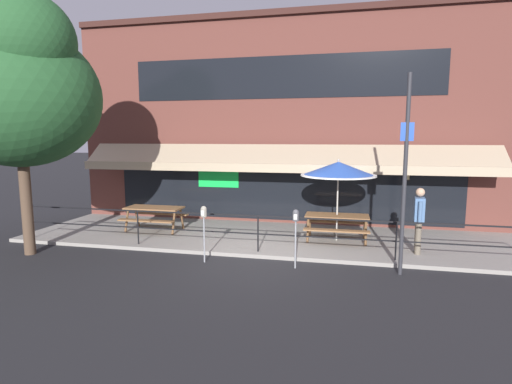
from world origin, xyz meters
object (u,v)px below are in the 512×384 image
object	(u,v)px
picnic_table_left	(154,212)
street_sign_pole	(405,174)
patio_umbrella_centre	(338,169)
pedestrian_walking	(419,217)
parking_meter_near	(204,217)
street_tree_curbside	(19,87)
parking_meter_far	(296,221)
picnic_table_centre	(337,220)

from	to	relation	value
picnic_table_left	street_sign_pole	bearing A→B (deg)	-18.13
patio_umbrella_centre	pedestrian_walking	distance (m)	2.52
patio_umbrella_centre	parking_meter_near	world-z (taller)	patio_umbrella_centre
picnic_table_left	street_tree_curbside	bearing A→B (deg)	-125.80
parking_meter_near	street_tree_curbside	world-z (taller)	street_tree_curbside
patio_umbrella_centre	pedestrian_walking	bearing A→B (deg)	-22.94
parking_meter_far	pedestrian_walking	bearing A→B (deg)	27.95
parking_meter_near	patio_umbrella_centre	bearing A→B (deg)	38.05
picnic_table_centre	parking_meter_near	world-z (taller)	parking_meter_near
pedestrian_walking	street_tree_curbside	world-z (taller)	street_tree_curbside
picnic_table_centre	parking_meter_far	world-z (taller)	parking_meter_far
picnic_table_left	parking_meter_near	distance (m)	3.60
patio_umbrella_centre	street_tree_curbside	xyz separation A→B (m)	(-7.84, -2.90, 2.14)
patio_umbrella_centre	street_sign_pole	bearing A→B (deg)	-58.26
parking_meter_near	parking_meter_far	distance (m)	2.26
parking_meter_near	street_tree_curbside	bearing A→B (deg)	-174.93
picnic_table_centre	parking_meter_far	xyz separation A→B (m)	(-0.91, -2.38, 0.44)
parking_meter_far	street_sign_pole	world-z (taller)	street_sign_pole
street_sign_pole	picnic_table_left	bearing A→B (deg)	161.87
picnic_table_left	patio_umbrella_centre	world-z (taller)	patio_umbrella_centre
parking_meter_near	street_sign_pole	bearing A→B (deg)	1.41
picnic_table_left	picnic_table_centre	xyz separation A→B (m)	(5.75, -0.07, 0.00)
picnic_table_left	street_sign_pole	world-z (taller)	street_sign_pole
patio_umbrella_centre	pedestrian_walking	size ratio (longest dim) A/B	1.39
picnic_table_centre	pedestrian_walking	world-z (taller)	pedestrian_walking
street_sign_pole	street_tree_curbside	world-z (taller)	street_tree_curbside
patio_umbrella_centre	parking_meter_far	xyz separation A→B (m)	(-0.91, -2.47, -1.03)
parking_meter_far	picnic_table_left	bearing A→B (deg)	153.09
pedestrian_walking	street_tree_curbside	distance (m)	10.64
parking_meter_near	parking_meter_far	bearing A→B (deg)	0.54
pedestrian_walking	parking_meter_far	size ratio (longest dim) A/B	1.20
parking_meter_far	street_tree_curbside	size ratio (longest dim) A/B	0.22
parking_meter_near	street_tree_curbside	xyz separation A→B (m)	(-4.66, -0.41, 3.18)
parking_meter_far	picnic_table_centre	bearing A→B (deg)	69.08
patio_umbrella_centre	parking_meter_far	size ratio (longest dim) A/B	1.67
pedestrian_walking	street_tree_curbside	xyz separation A→B (m)	(-9.92, -2.02, 3.27)
pedestrian_walking	street_sign_pole	world-z (taller)	street_sign_pole
picnic_table_centre	street_sign_pole	xyz separation A→B (m)	(1.47, -2.29, 1.58)
picnic_table_centre	pedestrian_walking	size ratio (longest dim) A/B	1.05
pedestrian_walking	parking_meter_far	bearing A→B (deg)	-152.05
picnic_table_centre	patio_umbrella_centre	bearing A→B (deg)	90.00
picnic_table_left	parking_meter_far	distance (m)	5.45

